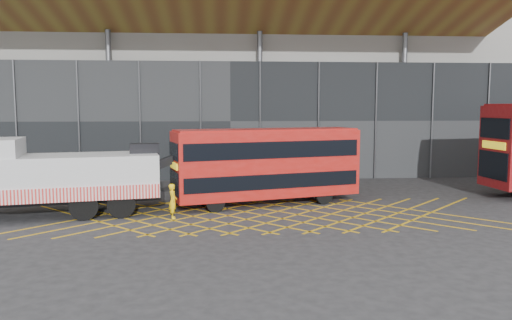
{
  "coord_description": "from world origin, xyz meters",
  "views": [
    {
      "loc": [
        1.21,
        -22.47,
        4.97
      ],
      "look_at": [
        3.0,
        1.5,
        2.4
      ],
      "focal_mm": 35.0,
      "sensor_mm": 36.0,
      "label": 1
    }
  ],
  "objects": [
    {
      "name": "ground_plane",
      "position": [
        0.0,
        0.0,
        0.0
      ],
      "size": [
        120.0,
        120.0,
        0.0
      ],
      "primitive_type": "plane",
      "color": "#272629"
    },
    {
      "name": "road_markings",
      "position": [
        3.2,
        0.0,
        0.01
      ],
      "size": [
        23.16,
        7.16,
        0.01
      ],
      "color": "gold",
      "rests_on": "ground_plane"
    },
    {
      "name": "construction_building",
      "position": [
        1.92,
        18.4,
        8.98
      ],
      "size": [
        55.0,
        23.97,
        18.0
      ],
      "color": "gray",
      "rests_on": "ground_plane"
    },
    {
      "name": "recovery_truck",
      "position": [
        -7.25,
        0.34,
        2.0
      ],
      "size": [
        12.45,
        4.94,
        4.32
      ],
      "rotation": [
        0.0,
        0.0,
        0.2
      ],
      "color": "black",
      "rests_on": "ground_plane"
    },
    {
      "name": "bus_towed",
      "position": [
        3.63,
        2.55,
        2.14
      ],
      "size": [
        9.71,
        4.7,
        3.86
      ],
      "rotation": [
        0.0,
        0.0,
        0.28
      ],
      "color": "#AD140F",
      "rests_on": "ground_plane"
    },
    {
      "name": "worker",
      "position": [
        -0.86,
        -0.34,
        0.78
      ],
      "size": [
        0.47,
        0.63,
        1.57
      ],
      "primitive_type": "imported",
      "rotation": [
        0.0,
        0.0,
        1.76
      ],
      "color": "yellow",
      "rests_on": "ground_plane"
    }
  ]
}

